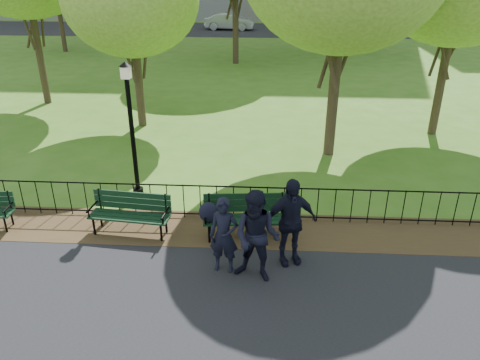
# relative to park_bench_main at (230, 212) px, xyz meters

# --- Properties ---
(ground) EXTENTS (120.00, 120.00, 0.00)m
(ground) POSITION_rel_park_bench_main_xyz_m (0.61, -1.18, -0.67)
(ground) COLOR #376219
(dirt_strip) EXTENTS (60.00, 1.60, 0.01)m
(dirt_strip) POSITION_rel_park_bench_main_xyz_m (0.61, 0.32, -0.65)
(dirt_strip) COLOR #332815
(dirt_strip) RESTS_ON ground
(far_street) EXTENTS (70.00, 9.00, 0.01)m
(far_street) POSITION_rel_park_bench_main_xyz_m (0.61, 33.82, -0.66)
(far_street) COLOR black
(far_street) RESTS_ON ground
(iron_fence) EXTENTS (24.06, 0.06, 1.00)m
(iron_fence) POSITION_rel_park_bench_main_xyz_m (0.61, 0.82, -0.17)
(iron_fence) COLOR black
(iron_fence) RESTS_ON ground
(park_bench_main) EXTENTS (2.01, 0.76, 1.08)m
(park_bench_main) POSITION_rel_park_bench_main_xyz_m (0.00, 0.00, 0.00)
(park_bench_main) COLOR black
(park_bench_main) RESTS_ON ground
(park_bench_left_a) EXTENTS (1.88, 0.76, 1.04)m
(park_bench_left_a) POSITION_rel_park_bench_main_xyz_m (-2.28, 0.12, -0.07)
(park_bench_left_a) COLOR black
(park_bench_left_a) RESTS_ON ground
(lamppost) EXTENTS (0.32, 0.32, 3.52)m
(lamppost) POSITION_rel_park_bench_main_xyz_m (-2.65, 2.05, 1.25)
(lamppost) COLOR black
(lamppost) RESTS_ON ground
(person_left) EXTENTS (0.63, 0.45, 1.61)m
(person_left) POSITION_rel_park_bench_main_xyz_m (-0.03, -1.21, 0.15)
(person_left) COLOR black
(person_left) RESTS_ON asphalt_path
(person_mid) EXTENTS (1.02, 0.72, 1.89)m
(person_mid) POSITION_rel_park_bench_main_xyz_m (0.62, -1.46, 0.29)
(person_mid) COLOR black
(person_mid) RESTS_ON asphalt_path
(person_right) EXTENTS (1.19, 0.77, 1.89)m
(person_right) POSITION_rel_park_bench_main_xyz_m (1.27, -0.85, 0.29)
(person_right) COLOR black
(person_right) RESTS_ON asphalt_path
(taxi) EXTENTS (4.80, 3.44, 1.52)m
(taxi) POSITION_rel_park_bench_main_xyz_m (-11.20, 34.32, 0.11)
(taxi) COLOR gold
(taxi) RESTS_ON far_street
(sedan_silver) EXTENTS (4.38, 1.86, 1.40)m
(sedan_silver) POSITION_rel_park_bench_main_xyz_m (-2.68, 33.59, 0.05)
(sedan_silver) COLOR #A3A6AB
(sedan_silver) RESTS_ON far_street
(sedan_dark) EXTENTS (5.01, 3.21, 1.35)m
(sedan_dark) POSITION_rel_park_bench_main_xyz_m (7.21, 33.17, 0.02)
(sedan_dark) COLOR black
(sedan_dark) RESTS_ON far_street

